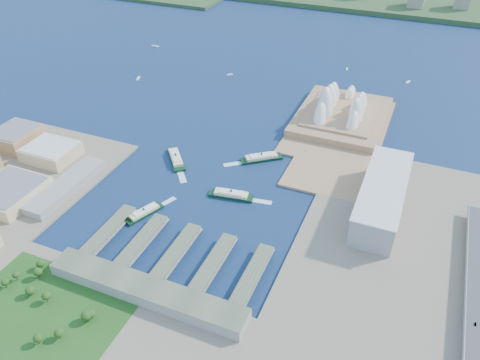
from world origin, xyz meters
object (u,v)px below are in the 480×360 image
at_px(ferry_a, 176,157).
at_px(ferry_c, 144,211).
at_px(ferry_b, 261,156).
at_px(opera_house, 344,102).
at_px(car_b, 475,324).
at_px(toaster_building, 382,197).
at_px(ferry_d, 231,193).

distance_m(ferry_a, ferry_c, 116.06).
bearing_deg(ferry_b, opera_house, 116.05).
bearing_deg(ferry_c, car_b, -162.92).
relative_size(ferry_a, ferry_b, 1.02).
distance_m(ferry_a, ferry_b, 115.36).
bearing_deg(opera_house, toaster_building, -65.77).
xyz_separation_m(opera_house, ferry_b, (-74.62, -151.47, -26.64)).
xyz_separation_m(ferry_a, car_b, (371.22, -144.61, 9.98)).
height_order(opera_house, ferry_a, opera_house).
bearing_deg(ferry_b, ferry_a, -103.99).
bearing_deg(toaster_building, opera_house, 114.23).
relative_size(ferry_b, car_b, 15.31).
distance_m(ferry_c, ferry_d, 105.04).
bearing_deg(opera_house, ferry_c, -116.90).
relative_size(ferry_b, ferry_d, 1.05).
xyz_separation_m(ferry_b, ferry_d, (-4.87, -90.87, -0.26)).
bearing_deg(car_b, ferry_a, 158.72).
bearing_deg(ferry_b, ferry_d, -40.79).
bearing_deg(ferry_a, opera_house, 7.97).
relative_size(opera_house, toaster_building, 1.16).
height_order(toaster_building, ferry_a, toaster_building).
xyz_separation_m(opera_house, ferry_c, (-158.24, -311.86, -27.41)).
relative_size(toaster_building, ferry_c, 3.19).
bearing_deg(car_b, ferry_d, 159.68).
distance_m(opera_house, toaster_building, 219.62).
xyz_separation_m(toaster_building, ferry_c, (-248.24, -111.86, -15.91)).
xyz_separation_m(opera_house, ferry_a, (-180.22, -197.91, -26.52)).
distance_m(opera_house, ferry_a, 268.98).
height_order(ferry_d, car_b, car_b).
height_order(opera_house, ferry_d, opera_house).
distance_m(ferry_a, car_b, 398.52).
relative_size(toaster_building, ferry_a, 2.68).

